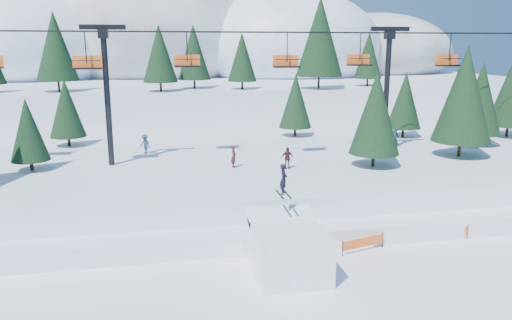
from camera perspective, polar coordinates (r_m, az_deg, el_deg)
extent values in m
plane|color=white|center=(23.69, 3.42, -15.62)|extent=(160.00, 160.00, 0.00)
cube|color=white|center=(39.78, -3.02, -1.72)|extent=(70.00, 22.00, 2.50)
cube|color=white|center=(30.57, -0.33, -7.67)|extent=(70.00, 6.00, 1.10)
cube|color=white|center=(88.66, -7.65, 7.47)|extent=(110.00, 60.00, 6.00)
ellipsoid|color=white|center=(94.86, -25.49, 11.82)|extent=(36.00, 32.40, 19.80)
ellipsoid|color=#605B59|center=(98.13, -11.82, 13.84)|extent=(44.00, 39.60, 26.40)
ellipsoid|color=white|center=(93.08, 3.53, 13.01)|extent=(34.00, 30.60, 19.72)
ellipsoid|color=#605B59|center=(105.43, 13.48, 11.97)|extent=(30.00, 27.00, 15.00)
cylinder|color=black|center=(60.78, -10.82, 8.23)|extent=(0.26, 0.26, 1.09)
cone|color=#1A391D|center=(60.59, -10.98, 11.89)|extent=(4.04, 4.04, 6.69)
cylinder|color=black|center=(62.94, -1.58, 8.55)|extent=(0.26, 0.26, 0.97)
cone|color=#1A391D|center=(62.77, -1.60, 11.70)|extent=(3.60, 3.60, 5.95)
cylinder|color=black|center=(63.94, 7.18, 8.80)|extent=(0.26, 0.26, 1.57)
cone|color=#1A391D|center=(63.78, 7.32, 13.82)|extent=(5.82, 5.82, 9.63)
cylinder|color=black|center=(63.81, -21.60, 7.87)|extent=(0.26, 0.26, 1.29)
cone|color=#1A391D|center=(63.64, -21.95, 12.00)|extent=(4.80, 4.80, 7.93)
cylinder|color=black|center=(69.60, 12.59, 8.68)|extent=(0.26, 0.26, 0.99)
cone|color=#1A391D|center=(69.44, 12.74, 11.59)|extent=(3.68, 3.68, 6.09)
cylinder|color=black|center=(64.57, -7.04, 8.64)|extent=(0.26, 0.26, 1.11)
cone|color=#1A391D|center=(64.40, -7.14, 12.15)|extent=(4.12, 4.12, 6.81)
cube|color=white|center=(25.63, 3.74, -10.39)|extent=(3.48, 4.30, 2.36)
cube|color=white|center=(26.85, 2.77, -6.46)|extent=(3.48, 1.51, 0.84)
imported|color=black|center=(26.01, 3.17, -2.18)|extent=(0.59, 0.69, 1.61)
cube|color=black|center=(26.19, 2.72, -3.94)|extent=(0.11, 1.65, 0.03)
cube|color=black|center=(26.28, 3.57, -3.89)|extent=(0.11, 1.65, 0.03)
cylinder|color=black|center=(38.48, -16.62, 6.73)|extent=(0.44, 0.44, 10.00)
cube|color=black|center=(38.31, -17.12, 14.32)|extent=(3.20, 0.35, 0.35)
cube|color=black|center=(38.30, -17.08, 13.65)|extent=(0.70, 0.70, 0.70)
cylinder|color=black|center=(42.46, 14.67, 7.38)|extent=(0.44, 0.44, 10.00)
cube|color=black|center=(42.31, 15.07, 14.27)|extent=(3.20, 0.35, 0.35)
cube|color=black|center=(42.29, 15.03, 13.66)|extent=(0.70, 0.70, 0.70)
cylinder|color=black|center=(37.64, 0.15, 14.45)|extent=(46.00, 0.06, 0.06)
cylinder|color=black|center=(40.00, -0.54, 14.36)|extent=(46.00, 0.06, 0.06)
cylinder|color=black|center=(37.22, -18.91, 12.10)|extent=(0.08, 0.08, 2.20)
cube|color=black|center=(37.25, -18.74, 9.87)|extent=(2.00, 0.75, 0.12)
cube|color=orange|center=(37.61, -18.72, 10.58)|extent=(2.00, 0.10, 0.85)
cylinder|color=black|center=(36.89, -18.88, 10.69)|extent=(2.00, 0.06, 0.06)
cylinder|color=black|center=(39.38, -7.90, 12.67)|extent=(0.08, 0.08, 2.20)
cube|color=black|center=(39.41, -7.84, 10.56)|extent=(2.00, 0.75, 0.12)
cube|color=orange|center=(39.77, -7.89, 11.23)|extent=(2.00, 0.10, 0.85)
cylinder|color=black|center=(39.04, -7.83, 11.34)|extent=(2.00, 0.06, 0.06)
cylinder|color=black|center=(38.14, 3.58, 12.75)|extent=(0.08, 0.08, 2.20)
cube|color=black|center=(38.17, 3.55, 10.58)|extent=(2.00, 0.75, 0.12)
cube|color=orange|center=(38.52, 3.42, 11.27)|extent=(2.00, 0.10, 0.85)
cylinder|color=black|center=(37.81, 3.70, 11.39)|extent=(2.00, 0.06, 0.06)
cylinder|color=black|center=(42.59, 11.85, 12.53)|extent=(0.08, 0.08, 2.20)
cube|color=black|center=(42.62, 11.75, 10.58)|extent=(2.00, 0.75, 0.12)
cube|color=orange|center=(42.96, 11.58, 11.21)|extent=(2.00, 0.10, 0.85)
cylinder|color=black|center=(42.28, 11.97, 11.30)|extent=(2.00, 0.06, 0.06)
cylinder|color=black|center=(43.48, 21.30, 11.94)|extent=(0.08, 0.08, 2.20)
cube|color=black|center=(43.50, 21.14, 10.04)|extent=(2.00, 0.75, 0.12)
cube|color=orange|center=(43.81, 20.93, 10.66)|extent=(2.00, 0.10, 0.85)
cylinder|color=black|center=(43.19, 21.45, 10.73)|extent=(2.00, 0.06, 0.06)
cylinder|color=black|center=(43.79, 22.20, 1.20)|extent=(0.26, 0.26, 1.24)
cone|color=#1A391D|center=(43.18, 22.71, 6.97)|extent=(4.61, 4.61, 7.63)
cylinder|color=black|center=(49.46, 23.90, 2.18)|extent=(0.26, 0.26, 1.04)
cone|color=#1A391D|center=(48.97, 24.30, 6.44)|extent=(3.86, 3.86, 6.38)
cylinder|color=black|center=(55.35, 26.76, 2.98)|extent=(0.26, 0.26, 1.10)
cone|color=#1A391D|center=(54.90, 27.18, 7.01)|extent=(4.09, 4.09, 6.76)
cylinder|color=black|center=(51.41, 16.43, 3.06)|extent=(0.26, 0.26, 0.89)
cone|color=#1A391D|center=(50.99, 16.65, 6.58)|extent=(3.31, 3.31, 5.48)
cylinder|color=black|center=(47.85, -20.59, 2.02)|extent=(0.26, 0.26, 0.84)
cone|color=#1A391D|center=(47.41, -20.87, 5.59)|extent=(3.13, 3.13, 5.18)
cylinder|color=black|center=(49.97, 4.48, 3.26)|extent=(0.26, 0.26, 0.87)
cone|color=#1A391D|center=(49.55, 4.54, 6.79)|extent=(3.22, 3.22, 5.32)
cylinder|color=black|center=(39.56, -24.26, -0.55)|extent=(0.26, 0.26, 0.73)
cone|color=#1A391D|center=(39.08, -24.62, 3.18)|extent=(2.72, 2.72, 4.50)
cylinder|color=black|center=(38.22, 13.24, 0.03)|extent=(0.26, 0.26, 0.99)
cone|color=#1A391D|center=(37.60, 13.52, 5.30)|extent=(3.69, 3.69, 6.10)
imported|color=#2A3E50|center=(42.42, -12.57, 1.79)|extent=(1.19, 1.19, 1.65)
imported|color=#471E23|center=(36.82, -2.57, 0.41)|extent=(0.54, 0.68, 1.65)
imported|color=#3F1E25|center=(36.48, 3.59, 0.23)|extent=(0.95, 0.43, 1.60)
imported|color=#1F3B35|center=(46.81, 15.60, 2.56)|extent=(0.77, 0.52, 1.51)
cylinder|color=black|center=(28.19, 9.86, -9.94)|extent=(0.06, 0.06, 0.90)
cylinder|color=black|center=(29.83, 14.27, -8.84)|extent=(0.06, 0.06, 0.90)
cube|color=orange|center=(28.95, 12.14, -9.20)|extent=(2.71, 0.78, 0.55)
cylinder|color=black|center=(31.54, 18.38, -7.90)|extent=(0.06, 0.06, 0.90)
cylinder|color=black|center=(32.64, 23.01, -7.58)|extent=(0.06, 0.06, 0.90)
cube|color=orange|center=(32.03, 20.75, -7.57)|extent=(2.78, 0.44, 0.55)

